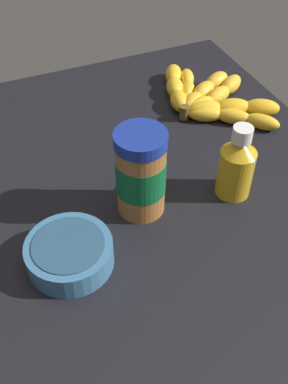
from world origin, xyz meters
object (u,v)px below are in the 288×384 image
(banana_bunch, at_px, (208,98))
(peanut_butter_jar, at_px, (141,173))
(small_bowl, at_px, (70,253))
(honey_bottle, at_px, (237,165))

(banana_bunch, relative_size, peanut_butter_jar, 1.99)
(peanut_butter_jar, distance_m, small_bowl, 0.17)
(honey_bottle, bearing_deg, banana_bunch, -19.79)
(peanut_butter_jar, height_order, honey_bottle, peanut_butter_jar)
(small_bowl, bearing_deg, honey_bottle, -83.02)
(honey_bottle, bearing_deg, small_bowl, 96.98)
(peanut_butter_jar, relative_size, honey_bottle, 1.12)
(peanut_butter_jar, bearing_deg, honey_bottle, -99.63)
(peanut_butter_jar, relative_size, small_bowl, 1.18)
(peanut_butter_jar, bearing_deg, banana_bunch, -48.23)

